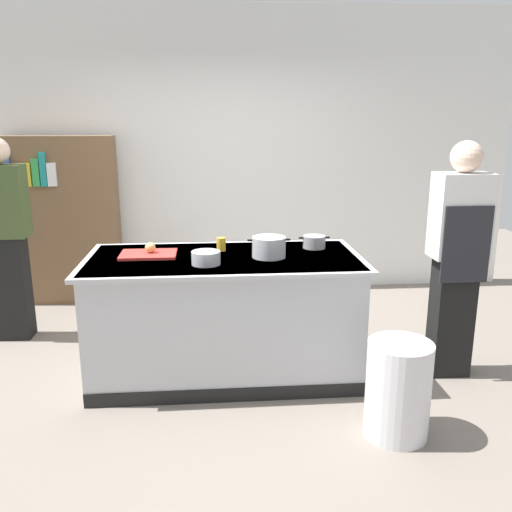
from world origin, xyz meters
name	(u,v)px	position (x,y,z in m)	size (l,w,h in m)	color
ground_plane	(225,371)	(0.00, 0.00, 0.00)	(10.00, 10.00, 0.00)	slate
back_wall	(218,153)	(0.00, 2.10, 1.50)	(6.40, 0.12, 3.00)	white
counter_island	(225,314)	(0.00, 0.00, 0.47)	(1.98, 0.98, 0.90)	#B7BABF
cutting_board	(148,254)	(-0.54, 0.08, 0.91)	(0.40, 0.28, 0.02)	red
onion	(150,248)	(-0.53, 0.09, 0.96)	(0.08, 0.08, 0.08)	tan
stock_pot	(269,247)	(0.32, -0.03, 0.97)	(0.31, 0.24, 0.15)	#B7BABF
sauce_pan	(314,242)	(0.70, 0.22, 0.95)	(0.24, 0.17, 0.09)	#99999E
mixing_bowl	(206,258)	(-0.12, -0.19, 0.95)	(0.20, 0.20, 0.09)	#B7BABF
juice_cup	(221,244)	(-0.01, 0.19, 0.95)	(0.07, 0.07, 0.10)	yellow
trash_bin	(398,389)	(1.01, -0.91, 0.30)	(0.38, 0.38, 0.60)	silver
person_chef	(457,255)	(1.67, -0.15, 0.91)	(0.38, 0.25, 1.72)	black
person_guest	(6,235)	(-1.81, 0.83, 0.91)	(0.38, 0.24, 1.72)	black
bookshelf	(63,221)	(-1.59, 1.80, 0.85)	(1.10, 0.31, 1.70)	brown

